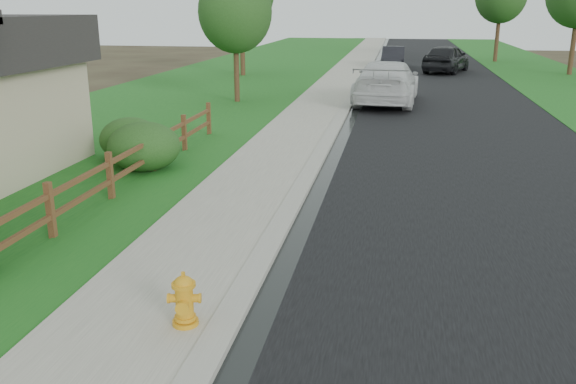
% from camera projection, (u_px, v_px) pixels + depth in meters
% --- Properties ---
extents(road, '(8.00, 90.00, 0.02)m').
position_uv_depth(road, '(433.00, 75.00, 37.87)').
color(road, black).
rests_on(road, ground).
extents(curb, '(0.40, 90.00, 0.12)m').
position_uv_depth(curb, '(365.00, 73.00, 38.56)').
color(curb, gray).
rests_on(curb, ground).
extents(wet_gutter, '(0.50, 90.00, 0.00)m').
position_uv_depth(wet_gutter, '(371.00, 74.00, 38.52)').
color(wet_gutter, black).
rests_on(wet_gutter, road).
extents(sidewalk, '(2.20, 90.00, 0.10)m').
position_uv_depth(sidewalk, '(345.00, 73.00, 38.79)').
color(sidewalk, gray).
rests_on(sidewalk, ground).
extents(grass_strip, '(1.60, 90.00, 0.06)m').
position_uv_depth(grass_strip, '(315.00, 73.00, 39.11)').
color(grass_strip, '#18551A').
rests_on(grass_strip, ground).
extents(lawn_near, '(9.00, 90.00, 0.04)m').
position_uv_depth(lawn_near, '(237.00, 71.00, 40.00)').
color(lawn_near, '#18551A').
rests_on(lawn_near, ground).
extents(verge_far, '(6.00, 90.00, 0.04)m').
position_uv_depth(verge_far, '(550.00, 77.00, 36.70)').
color(verge_far, '#18551A').
rests_on(verge_far, ground).
extents(ranch_fence, '(0.12, 16.92, 1.10)m').
position_uv_depth(ranch_fence, '(83.00, 189.00, 12.15)').
color(ranch_fence, '#542F1C').
rests_on(ranch_fence, ground).
extents(fire_hydrant, '(0.49, 0.40, 0.75)m').
position_uv_depth(fire_hydrant, '(184.00, 301.00, 7.92)').
color(fire_hydrant, orange).
rests_on(fire_hydrant, sidewalk).
extents(white_suv, '(2.98, 6.53, 1.85)m').
position_uv_depth(white_suv, '(387.00, 82.00, 26.57)').
color(white_suv, silver).
rests_on(white_suv, road).
extents(dark_car_mid, '(3.59, 5.61, 1.78)m').
position_uv_depth(dark_car_mid, '(446.00, 58.00, 39.22)').
color(dark_car_mid, black).
rests_on(dark_car_mid, road).
extents(dark_car_far, '(1.53, 4.35, 1.43)m').
position_uv_depth(dark_car_far, '(393.00, 57.00, 42.31)').
color(dark_car_far, black).
rests_on(dark_car_far, road).
extents(shrub_c, '(2.03, 2.03, 1.20)m').
position_uv_depth(shrub_c, '(130.00, 139.00, 16.85)').
color(shrub_c, '#1C3F16').
rests_on(shrub_c, ground).
extents(shrub_d, '(2.27, 2.27, 1.28)m').
position_uv_depth(shrub_d, '(144.00, 147.00, 15.76)').
color(shrub_d, '#1C3F16').
rests_on(shrub_d, ground).
extents(tree_near_left, '(3.18, 3.18, 5.64)m').
position_uv_depth(tree_near_left, '(235.00, 12.00, 26.14)').
color(tree_near_left, '#392217').
rests_on(tree_near_left, ground).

